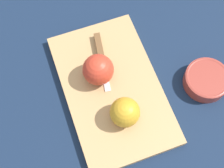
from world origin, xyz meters
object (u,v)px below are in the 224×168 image
at_px(knife, 100,51).
at_px(bowl, 206,80).
at_px(apple_half_right, 98,70).
at_px(apple_half_left, 125,112).

distance_m(knife, bowl, 0.29).
xyz_separation_m(apple_half_right, bowl, (-0.08, -0.27, -0.04)).
relative_size(knife, bowl, 1.45).
height_order(apple_half_left, apple_half_right, apple_half_right).
xyz_separation_m(apple_half_left, bowl, (0.04, -0.23, -0.04)).
relative_size(apple_half_left, bowl, 0.63).
relative_size(apple_half_left, apple_half_right, 0.92).
bearing_deg(apple_half_right, apple_half_left, -80.66).
distance_m(apple_half_left, apple_half_right, 0.13).
height_order(knife, bowl, knife).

